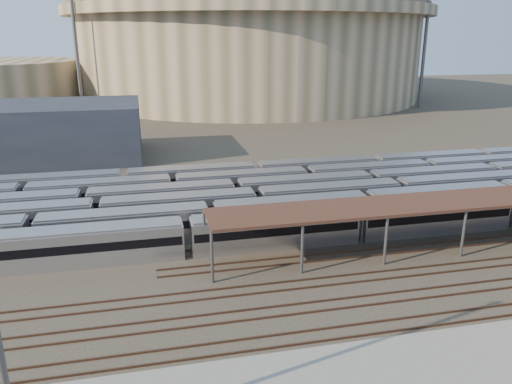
{
  "coord_description": "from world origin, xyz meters",
  "views": [
    {
      "loc": [
        -13.19,
        -39.83,
        21.91
      ],
      "look_at": [
        -1.48,
        12.0,
        4.96
      ],
      "focal_mm": 35.0,
      "sensor_mm": 36.0,
      "label": 1
    }
  ],
  "objects": [
    {
      "name": "ground",
      "position": [
        0.0,
        0.0,
        0.0
      ],
      "size": [
        420.0,
        420.0,
        0.0
      ],
      "primitive_type": "plane",
      "color": "#383026",
      "rests_on": "ground"
    },
    {
      "name": "subway_trains",
      "position": [
        -1.25,
        18.5,
        1.8
      ],
      "size": [
        130.53,
        23.9,
        3.6
      ],
      "color": "#BAB9BF",
      "rests_on": "ground"
    },
    {
      "name": "inspection_shed",
      "position": [
        22.0,
        4.0,
        4.98
      ],
      "size": [
        60.3,
        6.0,
        5.3
      ],
      "color": "#505054",
      "rests_on": "ground"
    },
    {
      "name": "empty_tracks",
      "position": [
        0.0,
        -5.0,
        0.09
      ],
      "size": [
        170.0,
        9.62,
        0.18
      ],
      "color": "#4C3323",
      "rests_on": "ground"
    },
    {
      "name": "stadium",
      "position": [
        25.0,
        140.0,
        16.47
      ],
      "size": [
        124.0,
        124.0,
        32.5
      ],
      "color": "tan",
      "rests_on": "ground"
    },
    {
      "name": "service_building",
      "position": [
        -35.0,
        55.0,
        5.0
      ],
      "size": [
        42.0,
        20.0,
        10.0
      ],
      "primitive_type": "cube",
      "color": "#1E232D",
      "rests_on": "ground"
    },
    {
      "name": "floodlight_0",
      "position": [
        -30.0,
        110.0,
        20.65
      ],
      "size": [
        4.0,
        1.0,
        38.4
      ],
      "color": "#505054",
      "rests_on": "ground"
    },
    {
      "name": "floodlight_2",
      "position": [
        70.0,
        100.0,
        20.65
      ],
      "size": [
        4.0,
        1.0,
        38.4
      ],
      "color": "#505054",
      "rests_on": "ground"
    },
    {
      "name": "floodlight_3",
      "position": [
        -10.0,
        160.0,
        20.65
      ],
      "size": [
        4.0,
        1.0,
        38.4
      ],
      "color": "#505054",
      "rests_on": "ground"
    }
  ]
}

